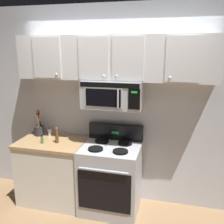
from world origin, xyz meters
name	(u,v)px	position (x,y,z in m)	size (l,w,h in m)	color
back_wall	(117,107)	(0.00, 0.79, 1.35)	(5.20, 0.10, 2.70)	silver
stove_range	(111,177)	(0.00, 0.42, 0.47)	(0.76, 0.69, 1.12)	#B7BABF
over_range_microwave	(113,94)	(0.00, 0.54, 1.58)	(0.76, 0.43, 0.35)	#B7BABF
upper_cabinets	(114,58)	(0.00, 0.57, 2.02)	(2.50, 0.36, 0.55)	silver
counter_segment	(54,170)	(-0.84, 0.43, 0.45)	(0.93, 0.65, 0.90)	white
utensil_crock_charcoal	(39,129)	(-1.13, 0.60, 1.00)	(0.13, 0.13, 0.39)	#2D2D33
salt_shaker	(50,132)	(-0.97, 0.62, 0.95)	(0.05, 0.05, 0.10)	white
pepper_mill	(57,135)	(-0.74, 0.38, 1.00)	(0.05, 0.05, 0.21)	brown
spice_jar	(42,139)	(-0.92, 0.32, 0.96)	(0.04, 0.04, 0.12)	#4C7F33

